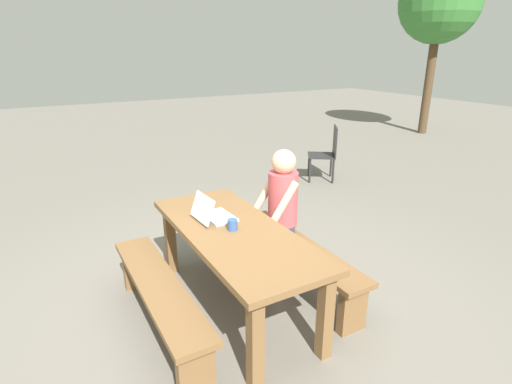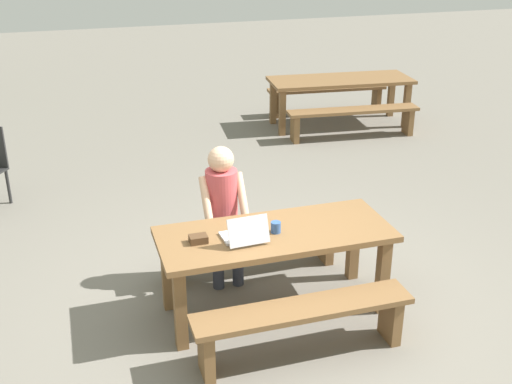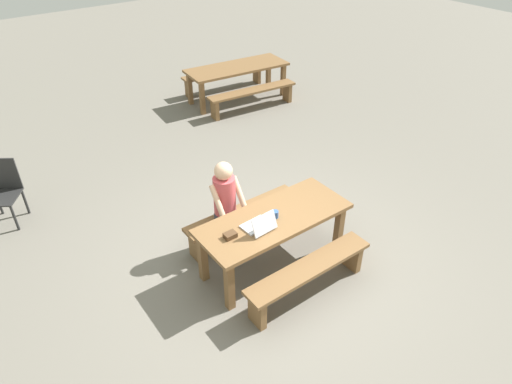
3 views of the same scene
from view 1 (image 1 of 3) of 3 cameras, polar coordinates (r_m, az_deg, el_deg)
ground_plane at (r=3.61m, az=-2.91°, el=-15.91°), size 30.00×30.00×0.00m
picnic_table_front at (r=3.29m, az=-3.09°, el=-7.09°), size 1.88×0.76×0.73m
bench_near at (r=3.24m, az=-13.59°, el=-14.11°), size 1.66×0.30×0.44m
bench_far at (r=3.72m, az=6.03°, el=-8.86°), size 1.66×0.30×0.44m
laptop at (r=3.42m, az=-6.26°, el=-3.03°), size 0.34×0.32×0.23m
small_pouch at (r=3.75m, az=-7.45°, el=-1.39°), size 0.14×0.10×0.06m
coffee_mug at (r=3.22m, az=-3.39°, el=-4.65°), size 0.08×0.08×0.09m
person_seated at (r=3.73m, az=3.33°, el=-1.82°), size 0.39×0.40×1.25m
plastic_chair at (r=6.80m, az=10.05°, el=5.61°), size 0.61×0.61×0.91m
tree_left at (r=11.45m, az=24.71°, el=23.22°), size 1.92×1.92×4.12m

